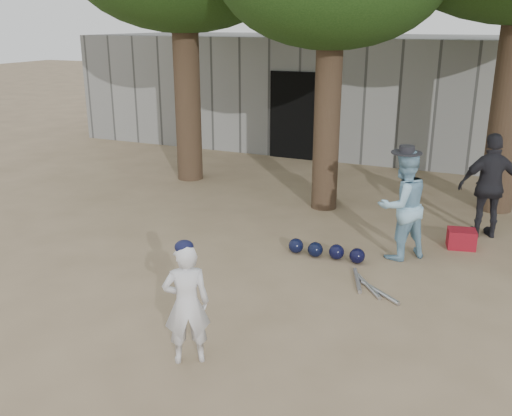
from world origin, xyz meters
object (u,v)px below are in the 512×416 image
at_px(boy_player, 187,304).
at_px(red_bag, 461,239).
at_px(spectator_blue, 402,205).
at_px(spectator_dark, 490,186).

bearing_deg(boy_player, red_bag, -151.16).
relative_size(spectator_blue, spectator_dark, 0.95).
xyz_separation_m(boy_player, spectator_dark, (2.64, 5.15, 0.20)).
bearing_deg(red_bag, spectator_blue, -137.32).
bearing_deg(spectator_dark, red_bag, 44.62).
bearing_deg(spectator_blue, boy_player, 21.98).
distance_m(spectator_blue, red_bag, 1.32).
distance_m(boy_player, red_bag, 5.05).
height_order(boy_player, spectator_blue, spectator_blue).
bearing_deg(boy_player, spectator_dark, -150.65).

